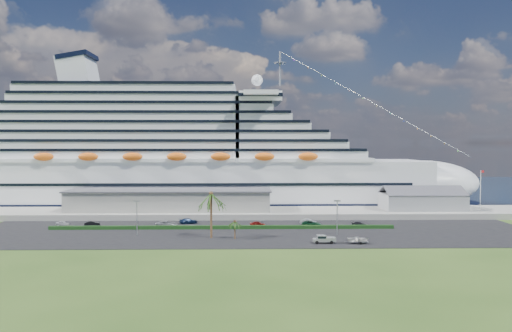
{
  "coord_description": "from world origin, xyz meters",
  "views": [
    {
      "loc": [
        -2.0,
        -110.77,
        22.1
      ],
      "look_at": [
        0.91,
        30.0,
        15.62
      ],
      "focal_mm": 35.0,
      "sensor_mm": 36.0,
      "label": 1
    }
  ],
  "objects_px": {
    "pickup_truck": "(324,239)",
    "parked_car_3": "(188,221)",
    "boat_trailer": "(358,239)",
    "cruise_ship": "(190,159)"
  },
  "relations": [
    {
      "from": "cruise_ship",
      "to": "boat_trailer",
      "type": "relative_size",
      "value": 35.55
    },
    {
      "from": "pickup_truck",
      "to": "boat_trailer",
      "type": "relative_size",
      "value": 0.94
    },
    {
      "from": "cruise_ship",
      "to": "parked_car_3",
      "type": "bearing_deg",
      "value": -84.36
    },
    {
      "from": "parked_car_3",
      "to": "pickup_truck",
      "type": "xyz_separation_m",
      "value": [
        32.78,
        -27.34,
        0.25
      ]
    },
    {
      "from": "cruise_ship",
      "to": "pickup_truck",
      "type": "distance_m",
      "value": 77.62
    },
    {
      "from": "parked_car_3",
      "to": "boat_trailer",
      "type": "xyz_separation_m",
      "value": [
        40.22,
        -28.02,
        0.3
      ]
    },
    {
      "from": "pickup_truck",
      "to": "parked_car_3",
      "type": "bearing_deg",
      "value": 140.17
    },
    {
      "from": "cruise_ship",
      "to": "parked_car_3",
      "type": "distance_m",
      "value": 42.53
    },
    {
      "from": "cruise_ship",
      "to": "pickup_truck",
      "type": "relative_size",
      "value": 37.97
    },
    {
      "from": "parked_car_3",
      "to": "pickup_truck",
      "type": "relative_size",
      "value": 0.99
    }
  ]
}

